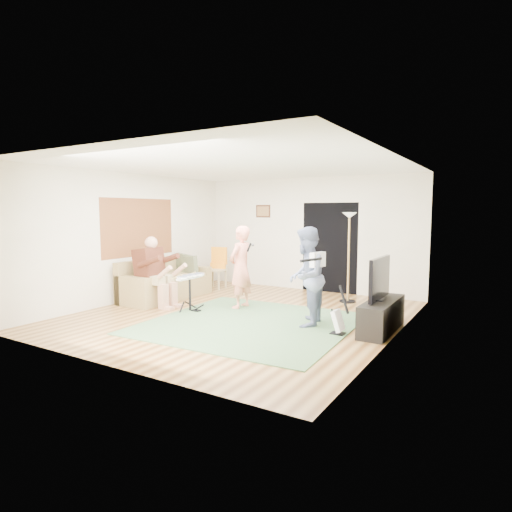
{
  "coord_description": "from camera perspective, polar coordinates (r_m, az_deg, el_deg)",
  "views": [
    {
      "loc": [
        4.22,
        -6.42,
        1.9
      ],
      "look_at": [
        0.16,
        0.3,
        1.08
      ],
      "focal_mm": 30.0,
      "sensor_mm": 36.0,
      "label": 1
    }
  ],
  "objects": [
    {
      "name": "floor",
      "position": [
        7.92,
        -2.15,
        -7.9
      ],
      "size": [
        6.0,
        6.0,
        0.0
      ],
      "primitive_type": "plane",
      "color": "brown",
      "rests_on": "ground"
    },
    {
      "name": "walls",
      "position": [
        7.71,
        -2.19,
        1.89
      ],
      "size": [
        5.5,
        6.0,
        2.7
      ],
      "primitive_type": null,
      "color": "silver",
      "rests_on": "floor"
    },
    {
      "name": "ceiling",
      "position": [
        7.73,
        -2.23,
        11.93
      ],
      "size": [
        6.0,
        6.0,
        0.0
      ],
      "primitive_type": "plane",
      "rotation": [
        3.14,
        0.0,
        0.0
      ],
      "color": "white",
      "rests_on": "walls"
    },
    {
      "name": "window_blinds",
      "position": [
        9.62,
        -15.34,
        3.69
      ],
      "size": [
        0.0,
        2.05,
        2.05
      ],
      "primitive_type": "plane",
      "rotation": [
        1.57,
        0.0,
        1.57
      ],
      "color": "brown",
      "rests_on": "walls"
    },
    {
      "name": "doorway",
      "position": [
        10.14,
        9.78,
        1.1
      ],
      "size": [
        2.1,
        0.0,
        2.1
      ],
      "primitive_type": "plane",
      "rotation": [
        1.57,
        0.0,
        0.0
      ],
      "color": "black",
      "rests_on": "walls"
    },
    {
      "name": "picture_frame",
      "position": [
        10.89,
        0.96,
        5.99
      ],
      "size": [
        0.42,
        0.03,
        0.32
      ],
      "primitive_type": "cube",
      "color": "#3F2314",
      "rests_on": "walls"
    },
    {
      "name": "area_rug",
      "position": [
        7.34,
        -0.72,
        -8.95
      ],
      "size": [
        3.43,
        3.39,
        0.02
      ],
      "primitive_type": "cube",
      "rotation": [
        0.0,
        0.0,
        0.05
      ],
      "color": "#43673F",
      "rests_on": "floor"
    },
    {
      "name": "sofa",
      "position": [
        9.6,
        -12.25,
        -3.82
      ],
      "size": [
        0.88,
        2.13,
        0.86
      ],
      "color": "#967D4B",
      "rests_on": "floor"
    },
    {
      "name": "drummer",
      "position": [
        8.8,
        -13.16,
        -3.03
      ],
      "size": [
        0.91,
        0.51,
        1.4
      ],
      "color": "#4E2316",
      "rests_on": "sofa"
    },
    {
      "name": "drum_kit",
      "position": [
        8.27,
        -8.8,
        -5.15
      ],
      "size": [
        0.39,
        0.69,
        0.71
      ],
      "color": "black",
      "rests_on": "floor"
    },
    {
      "name": "singer",
      "position": [
        8.35,
        -2.08,
        -1.51
      ],
      "size": [
        0.41,
        0.6,
        1.62
      ],
      "primitive_type": "imported",
      "rotation": [
        0.0,
        0.0,
        -1.6
      ],
      "color": "#F28469",
      "rests_on": "floor"
    },
    {
      "name": "microphone",
      "position": [
        8.2,
        -0.92,
        1.16
      ],
      "size": [
        0.06,
        0.06,
        0.24
      ],
      "primitive_type": null,
      "color": "black",
      "rests_on": "singer"
    },
    {
      "name": "guitarist",
      "position": [
        7.11,
        6.7,
        -2.76
      ],
      "size": [
        0.78,
        0.92,
        1.65
      ],
      "primitive_type": "imported",
      "rotation": [
        0.0,
        0.0,
        -1.35
      ],
      "color": "slate",
      "rests_on": "floor"
    },
    {
      "name": "guitar_held",
      "position": [
        6.99,
        8.23,
        -0.48
      ],
      "size": [
        0.27,
        0.61,
        0.26
      ],
      "primitive_type": null,
      "rotation": [
        0.0,
        0.0,
        -0.26
      ],
      "color": "white",
      "rests_on": "guitarist"
    },
    {
      "name": "guitar_spare",
      "position": [
        6.77,
        10.95,
        -8.47
      ],
      "size": [
        0.28,
        0.25,
        0.78
      ],
      "color": "black",
      "rests_on": "floor"
    },
    {
      "name": "torchiere_lamp",
      "position": [
        9.06,
        12.29,
        1.98
      ],
      "size": [
        0.34,
        0.34,
        1.88
      ],
      "color": "black",
      "rests_on": "floor"
    },
    {
      "name": "dining_chair",
      "position": [
        10.62,
        -5.28,
        -2.37
      ],
      "size": [
        0.48,
        0.5,
        1.01
      ],
      "rotation": [
        0.0,
        0.0,
        0.14
      ],
      "color": "tan",
      "rests_on": "floor"
    },
    {
      "name": "tv_cabinet",
      "position": [
        7.12,
        16.41,
        -7.66
      ],
      "size": [
        0.4,
        1.4,
        0.5
      ],
      "primitive_type": "cube",
      "color": "black",
      "rests_on": "floor"
    },
    {
      "name": "television",
      "position": [
        7.02,
        16.16,
        -2.86
      ],
      "size": [
        0.06,
        1.0,
        0.66
      ],
      "primitive_type": "cube",
      "color": "black",
      "rests_on": "tv_cabinet"
    }
  ]
}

